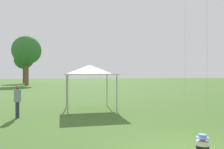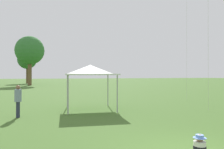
{
  "view_description": "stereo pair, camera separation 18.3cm",
  "coord_description": "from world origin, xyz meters",
  "views": [
    {
      "loc": [
        -4.35,
        -4.75,
        2.2
      ],
      "look_at": [
        0.04,
        5.99,
        2.25
      ],
      "focal_mm": 35.0,
      "sensor_mm": 36.0,
      "label": 1
    },
    {
      "loc": [
        -4.18,
        -4.82,
        2.2
      ],
      "look_at": [
        0.04,
        5.99,
        2.25
      ],
      "focal_mm": 35.0,
      "sensor_mm": 36.0,
      "label": 2
    }
  ],
  "objects": [
    {
      "name": "seated_toddler",
      "position": [
        0.13,
        -0.21,
        0.26
      ],
      "size": [
        0.48,
        0.56,
        0.62
      ],
      "rotation": [
        0.0,
        0.0,
        0.17
      ],
      "color": "brown",
      "rests_on": "ground"
    },
    {
      "name": "person_standing_0",
      "position": [
        -4.62,
        7.57,
        1.01
      ],
      "size": [
        0.48,
        0.48,
        1.69
      ],
      "rotation": [
        0.0,
        0.0,
        4.11
      ],
      "color": "#282D42",
      "rests_on": "ground"
    },
    {
      "name": "canopy_tent",
      "position": [
        -0.38,
        8.77,
        2.53
      ],
      "size": [
        3.65,
        3.65,
        2.87
      ],
      "rotation": [
        0.0,
        0.0,
        -0.16
      ],
      "color": "white",
      "rests_on": "ground"
    },
    {
      "name": "distant_tree_0",
      "position": [
        -4.18,
        59.03,
        6.46
      ],
      "size": [
        5.05,
        5.05,
        9.03
      ],
      "color": "brown",
      "rests_on": "ground"
    },
    {
      "name": "distant_tree_1",
      "position": [
        -3.63,
        46.29,
        7.63
      ],
      "size": [
        6.23,
        6.23,
        10.82
      ],
      "color": "brown",
      "rests_on": "ground"
    }
  ]
}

